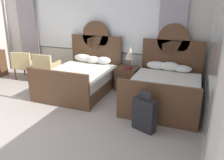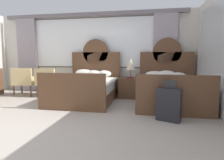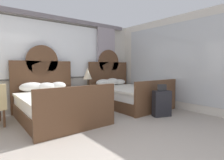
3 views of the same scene
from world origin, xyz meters
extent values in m
cube|color=beige|center=(0.00, 3.99, 1.35)|extent=(6.69, 0.07, 2.70)
cube|color=#5B5954|center=(0.00, 3.94, 1.71)|extent=(4.43, 0.02, 1.68)
cube|color=white|center=(0.00, 3.94, 1.71)|extent=(4.35, 0.02, 1.60)
cube|color=#998E99|center=(2.39, 3.85, 1.30)|extent=(0.71, 0.08, 2.60)
cube|color=slate|center=(0.00, 3.85, 2.62)|extent=(6.15, 0.10, 0.12)
cube|color=beige|center=(3.38, 1.68, 1.35)|extent=(0.07, 4.55, 2.70)
cube|color=#B2B7BC|center=(3.34, 1.98, 1.35)|extent=(0.01, 3.19, 2.27)
cube|color=brown|center=(0.17, 2.74, 0.15)|extent=(1.55, 2.04, 0.30)
cube|color=white|center=(0.17, 2.74, 0.41)|extent=(1.49, 1.94, 0.23)
cube|color=silver|center=(0.17, 2.66, 0.56)|extent=(1.59, 1.84, 0.06)
cube|color=brown|center=(0.17, 3.79, 0.69)|extent=(1.63, 0.06, 1.39)
cylinder|color=brown|center=(0.17, 3.79, 1.39)|extent=(0.85, 0.06, 0.85)
cube|color=brown|center=(0.17, 1.69, 0.44)|extent=(1.63, 0.06, 0.87)
ellipsoid|color=white|center=(-0.18, 3.60, 0.71)|extent=(0.59, 0.24, 0.24)
ellipsoid|color=white|center=(0.18, 3.55, 0.70)|extent=(0.47, 0.26, 0.22)
ellipsoid|color=white|center=(0.51, 3.58, 0.70)|extent=(0.44, 0.29, 0.21)
cube|color=brown|center=(2.45, 2.74, 0.15)|extent=(1.55, 2.04, 0.30)
cube|color=white|center=(2.45, 2.74, 0.41)|extent=(1.49, 1.94, 0.23)
cube|color=silver|center=(2.45, 2.66, 0.56)|extent=(1.59, 1.84, 0.06)
cube|color=brown|center=(2.45, 3.79, 0.69)|extent=(1.63, 0.06, 1.39)
cylinder|color=brown|center=(2.45, 3.79, 1.39)|extent=(0.85, 0.06, 0.85)
cube|color=brown|center=(2.45, 1.69, 0.44)|extent=(1.63, 0.06, 0.87)
ellipsoid|color=white|center=(2.09, 3.62, 0.70)|extent=(0.57, 0.25, 0.22)
ellipsoid|color=white|center=(2.44, 3.58, 0.71)|extent=(0.52, 0.29, 0.24)
ellipsoid|color=white|center=(2.76, 3.57, 0.68)|extent=(0.48, 0.31, 0.19)
cube|color=brown|center=(1.31, 3.40, 0.30)|extent=(0.57, 0.57, 0.61)
sphere|color=tan|center=(1.31, 3.10, 0.44)|extent=(0.02, 0.02, 0.02)
cylinder|color=brown|center=(1.37, 3.43, 0.62)|extent=(0.14, 0.14, 0.02)
cylinder|color=brown|center=(1.37, 3.43, 0.74)|extent=(0.03, 0.03, 0.22)
cone|color=beige|center=(1.37, 3.43, 1.02)|extent=(0.27, 0.27, 0.35)
cube|color=maroon|center=(1.37, 3.28, 0.62)|extent=(0.18, 0.26, 0.03)
cube|color=tan|center=(-0.88, 3.14, 0.54)|extent=(0.09, 0.57, 0.16)
cylinder|color=brown|center=(-0.92, 3.40, 0.18)|extent=(0.04, 0.04, 0.36)
cylinder|color=brown|center=(-0.89, 2.87, 0.18)|extent=(0.04, 0.04, 0.36)
cube|color=black|center=(2.29, 1.40, 0.32)|extent=(0.49, 0.34, 0.64)
cube|color=#232326|center=(2.29, 1.40, 0.72)|extent=(0.24, 0.11, 0.16)
cylinder|color=black|center=(2.12, 1.47, 0.03)|extent=(0.05, 0.04, 0.05)
cylinder|color=black|center=(2.46, 1.34, 0.03)|extent=(0.05, 0.04, 0.05)
camera|label=1|loc=(3.09, -2.33, 2.33)|focal=35.87mm
camera|label=2|loc=(1.88, -2.27, 1.23)|focal=30.17mm
camera|label=3|loc=(-1.35, -1.27, 1.24)|focal=28.68mm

